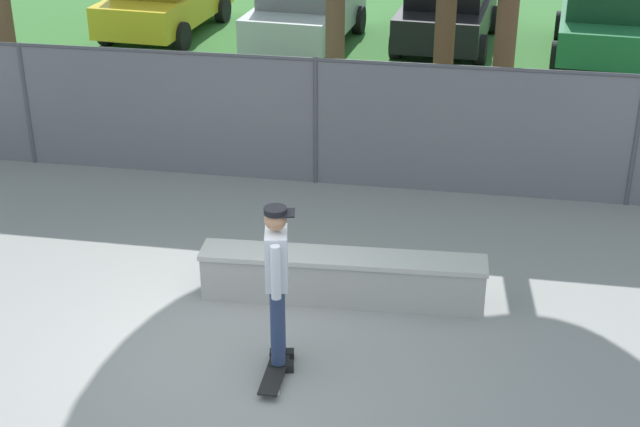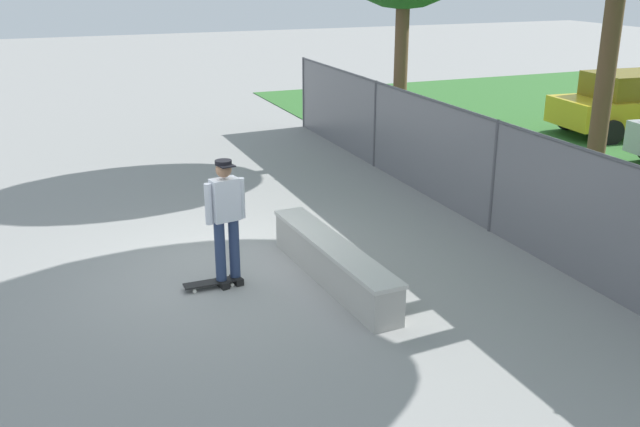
# 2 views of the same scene
# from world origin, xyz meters

# --- Properties ---
(ground_plane) EXTENTS (80.00, 80.00, 0.00)m
(ground_plane) POSITION_xyz_m (0.00, 0.00, 0.00)
(ground_plane) COLOR gray
(concrete_ledge) EXTENTS (3.36, 0.65, 0.60)m
(concrete_ledge) POSITION_xyz_m (0.92, 1.23, 0.30)
(concrete_ledge) COLOR #A8A59E
(concrete_ledge) RESTS_ON ground
(skateboarder) EXTENTS (0.35, 0.59, 1.84)m
(skateboarder) POSITION_xyz_m (0.46, -0.20, 1.03)
(skateboarder) COLOR black
(skateboarder) RESTS_ON ground
(skateboard) EXTENTS (0.21, 0.80, 0.09)m
(skateboard) POSITION_xyz_m (0.47, -0.44, 0.07)
(skateboard) COLOR black
(skateboard) RESTS_ON ground
(chainlink_fence) EXTENTS (18.25, 0.07, 1.94)m
(chainlink_fence) POSITION_xyz_m (-0.00, 4.55, 1.05)
(chainlink_fence) COLOR #4C4C51
(chainlink_fence) RESTS_ON ground
(car_yellow) EXTENTS (2.29, 4.34, 1.66)m
(car_yellow) POSITION_xyz_m (-4.95, 12.38, 0.84)
(car_yellow) COLOR gold
(car_yellow) RESTS_ON ground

